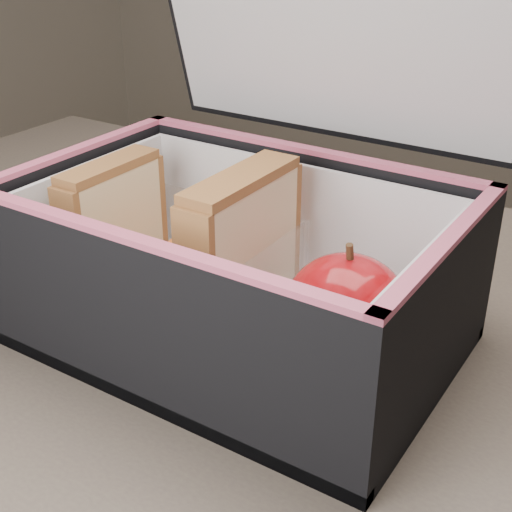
{
  "coord_description": "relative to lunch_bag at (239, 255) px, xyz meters",
  "views": [
    {
      "loc": [
        0.18,
        -0.31,
        1.04
      ],
      "look_at": [
        -0.06,
        0.06,
        0.81
      ],
      "focal_mm": 50.0,
      "sensor_mm": 36.0,
      "label": 1
    }
  ],
  "objects": [
    {
      "name": "lunch_bag",
      "position": [
        0.0,
        0.0,
        0.0
      ],
      "size": [
        0.3,
        0.25,
        0.3
      ],
      "color": "black",
      "rests_on": "kitchen_table"
    },
    {
      "name": "plastic_tub",
      "position": [
        -0.05,
        -0.01,
        -0.02
      ],
      "size": [
        0.16,
        0.11,
        0.07
      ],
      "primitive_type": null,
      "color": "white",
      "rests_on": "lunch_bag"
    },
    {
      "name": "sandwich_left",
      "position": [
        -0.11,
        -0.01,
        -0.0
      ],
      "size": [
        0.02,
        0.09,
        0.1
      ],
      "color": "beige",
      "rests_on": "plastic_tub"
    },
    {
      "name": "sandwich_right",
      "position": [
        0.01,
        -0.01,
        0.01
      ],
      "size": [
        0.03,
        0.1,
        0.11
      ],
      "color": "beige",
      "rests_on": "plastic_tub"
    },
    {
      "name": "carrot_sticks",
      "position": [
        -0.05,
        -0.0,
        -0.03
      ],
      "size": [
        0.05,
        0.14,
        0.03
      ],
      "color": "#E24D16",
      "rests_on": "plastic_tub"
    },
    {
      "name": "paper_napkin",
      "position": [
        0.09,
        -0.01,
        -0.05
      ],
      "size": [
        0.09,
        0.09,
        0.01
      ],
      "primitive_type": "cube",
      "rotation": [
        0.0,
        0.0,
        0.24
      ],
      "color": "white",
      "rests_on": "lunch_bag"
    },
    {
      "name": "red_apple",
      "position": [
        0.09,
        -0.01,
        -0.01
      ],
      "size": [
        0.08,
        0.08,
        0.08
      ],
      "rotation": [
        0.0,
        0.0,
        -0.06
      ],
      "color": "#8C0003",
      "rests_on": "paper_napkin"
    }
  ]
}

